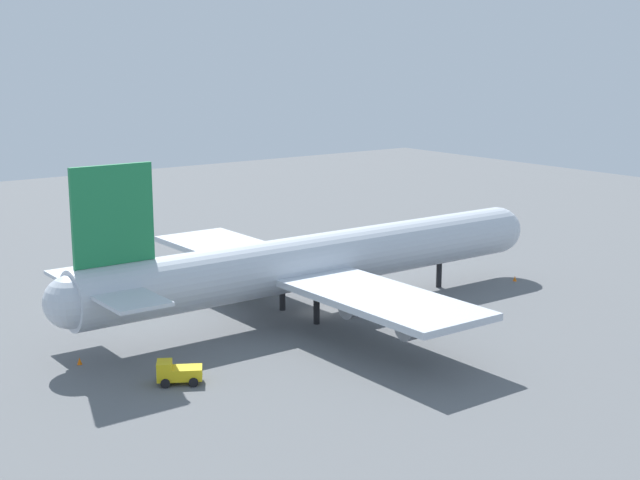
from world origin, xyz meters
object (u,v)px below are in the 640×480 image
at_px(maintenance_van, 177,372).
at_px(safety_cone_nose, 515,278).
at_px(cargo_airplane, 318,261).
at_px(safety_cone_tail, 80,361).

xyz_separation_m(maintenance_van, safety_cone_nose, (52.70, 6.73, -0.70)).
bearing_deg(cargo_airplane, safety_cone_nose, -7.19).
relative_size(maintenance_van, safety_cone_tail, 6.37).
distance_m(cargo_airplane, safety_cone_tail, 29.19).
xyz_separation_m(cargo_airplane, safety_cone_nose, (29.25, -3.69, -5.74)).
xyz_separation_m(maintenance_van, safety_cone_tail, (-5.17, 10.08, -0.70)).
height_order(cargo_airplane, safety_cone_tail, cargo_airplane).
height_order(safety_cone_nose, safety_cone_tail, safety_cone_nose).
bearing_deg(safety_cone_nose, cargo_airplane, 172.81).
distance_m(maintenance_van, safety_cone_tail, 11.35).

